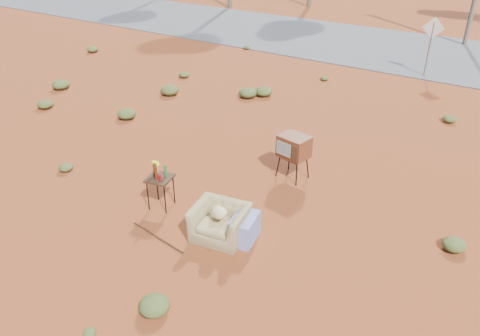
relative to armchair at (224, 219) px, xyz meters
The scene contains 8 objects.
ground 0.76m from the armchair, 159.53° to the left, with size 140.00×140.00×0.00m, color maroon.
highway 15.24m from the armchair, 92.21° to the left, with size 140.00×7.00×0.04m, color #565659.
armchair is the anchor object (origin of this frame).
tv_unit 2.82m from the armchair, 88.40° to the left, with size 0.77×0.67×1.09m.
side_table 1.84m from the armchair, behind, with size 0.61×0.61×1.03m.
rusty_bar 1.39m from the armchair, 145.97° to the right, with size 0.04×0.04×1.46m, color #4D2414.
road_sign 12.30m from the armchair, 85.72° to the left, with size 0.78×0.06×2.19m.
scrub_patch 4.85m from the armchair, 106.95° to the left, with size 17.49×8.07×0.33m.
Camera 1 is at (4.80, -6.29, 5.81)m, focal length 35.00 mm.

